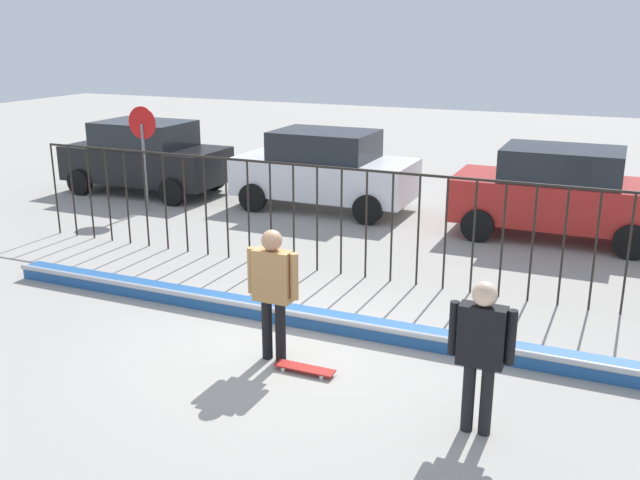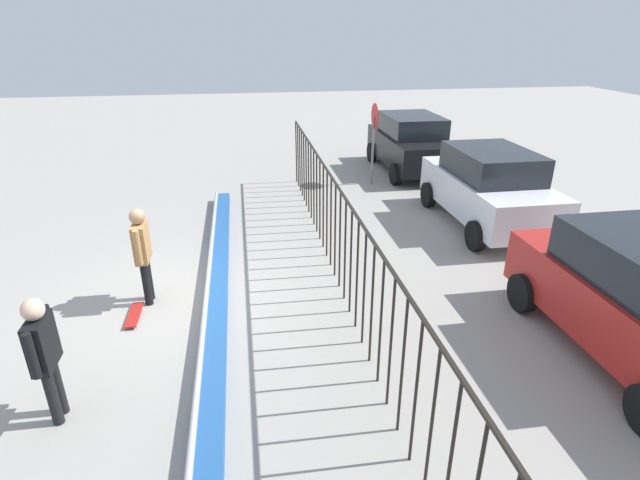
{
  "view_description": "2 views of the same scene",
  "coord_description": "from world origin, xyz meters",
  "px_view_note": "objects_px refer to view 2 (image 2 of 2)",
  "views": [
    {
      "loc": [
        4.01,
        -8.05,
        4.25
      ],
      "look_at": [
        -0.46,
        2.13,
        0.9
      ],
      "focal_mm": 39.65,
      "sensor_mm": 36.0,
      "label": 1
    },
    {
      "loc": [
        8.19,
        1.39,
        4.64
      ],
      "look_at": [
        -0.03,
        2.72,
        0.99
      ],
      "focal_mm": 27.55,
      "sensor_mm": 36.0,
      "label": 2
    }
  ],
  "objects_px": {
    "parked_car_white": "(489,187)",
    "skateboard": "(134,315)",
    "parked_car_black": "(411,143)",
    "camera_operator": "(44,350)",
    "skateboarder": "(142,248)",
    "stop_sign": "(374,133)"
  },
  "relations": [
    {
      "from": "parked_car_white",
      "to": "skateboard",
      "type": "bearing_deg",
      "value": -69.87
    },
    {
      "from": "parked_car_black",
      "to": "parked_car_white",
      "type": "xyz_separation_m",
      "value": [
        5.05,
        0.29,
        0.0
      ]
    },
    {
      "from": "parked_car_black",
      "to": "skateboard",
      "type": "bearing_deg",
      "value": -47.18
    },
    {
      "from": "camera_operator",
      "to": "parked_car_white",
      "type": "height_order",
      "value": "parked_car_white"
    },
    {
      "from": "skateboarder",
      "to": "skateboard",
      "type": "distance_m",
      "value": 1.16
    },
    {
      "from": "parked_car_white",
      "to": "camera_operator",
      "type": "bearing_deg",
      "value": -58.76
    },
    {
      "from": "skateboard",
      "to": "parked_car_white",
      "type": "relative_size",
      "value": 0.19
    },
    {
      "from": "skateboarder",
      "to": "parked_car_white",
      "type": "xyz_separation_m",
      "value": [
        -2.64,
        7.81,
        -0.11
      ]
    },
    {
      "from": "skateboarder",
      "to": "stop_sign",
      "type": "bearing_deg",
      "value": 150.28
    },
    {
      "from": "skateboard",
      "to": "parked_car_black",
      "type": "height_order",
      "value": "parked_car_black"
    },
    {
      "from": "camera_operator",
      "to": "parked_car_black",
      "type": "bearing_deg",
      "value": 7.25
    },
    {
      "from": "parked_car_black",
      "to": "stop_sign",
      "type": "relative_size",
      "value": 1.72
    },
    {
      "from": "camera_operator",
      "to": "parked_car_black",
      "type": "height_order",
      "value": "parked_car_black"
    },
    {
      "from": "parked_car_black",
      "to": "skateboarder",
      "type": "bearing_deg",
      "value": -48.41
    },
    {
      "from": "camera_operator",
      "to": "parked_car_black",
      "type": "xyz_separation_m",
      "value": [
        -10.51,
        8.21,
        -0.08
      ]
    },
    {
      "from": "parked_car_white",
      "to": "parked_car_black",
      "type": "bearing_deg",
      "value": -178.22
    },
    {
      "from": "camera_operator",
      "to": "stop_sign",
      "type": "height_order",
      "value": "stop_sign"
    },
    {
      "from": "skateboard",
      "to": "stop_sign",
      "type": "distance_m",
      "value": 9.37
    },
    {
      "from": "parked_car_black",
      "to": "stop_sign",
      "type": "height_order",
      "value": "stop_sign"
    },
    {
      "from": "skateboard",
      "to": "stop_sign",
      "type": "xyz_separation_m",
      "value": [
        -6.98,
        6.05,
        1.56
      ]
    },
    {
      "from": "parked_car_black",
      "to": "stop_sign",
      "type": "distance_m",
      "value": 2.17
    },
    {
      "from": "parked_car_black",
      "to": "parked_car_white",
      "type": "distance_m",
      "value": 5.06
    }
  ]
}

